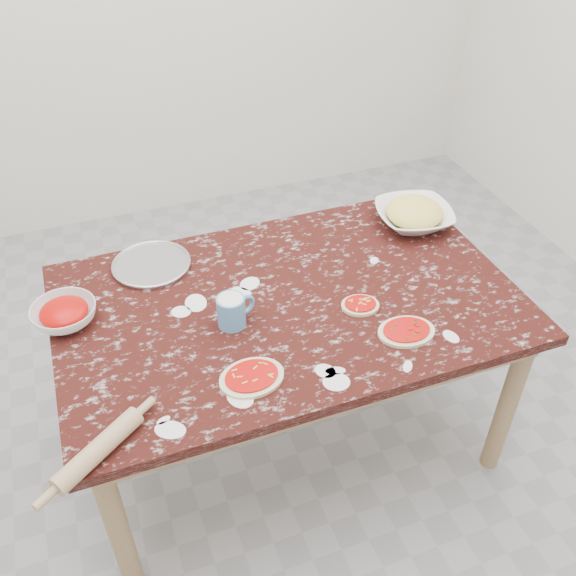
% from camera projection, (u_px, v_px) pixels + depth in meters
% --- Properties ---
extents(ground, '(4.00, 4.00, 0.00)m').
position_uv_depth(ground, '(288.00, 433.00, 2.66)').
color(ground, gray).
extents(worktable, '(1.60, 1.00, 0.75)m').
position_uv_depth(worktable, '(288.00, 317.00, 2.24)').
color(worktable, black).
rests_on(worktable, ground).
extents(pizza_tray, '(0.32, 0.32, 0.01)m').
position_uv_depth(pizza_tray, '(152.00, 265.00, 2.33)').
color(pizza_tray, '#B2B2B7').
rests_on(pizza_tray, worktable).
extents(sauce_bowl, '(0.22, 0.22, 0.07)m').
position_uv_depth(sauce_bowl, '(65.00, 315.00, 2.07)').
color(sauce_bowl, white).
rests_on(sauce_bowl, worktable).
extents(cheese_bowl, '(0.35, 0.35, 0.07)m').
position_uv_depth(cheese_bowl, '(414.00, 217.00, 2.54)').
color(cheese_bowl, white).
rests_on(cheese_bowl, worktable).
extents(flour_mug, '(0.14, 0.09, 0.11)m').
position_uv_depth(flour_mug, '(232.00, 310.00, 2.05)').
color(flour_mug, '#4E89BC').
rests_on(flour_mug, worktable).
extents(pizza_left, '(0.22, 0.17, 0.02)m').
position_uv_depth(pizza_left, '(252.00, 377.00, 1.89)').
color(pizza_left, beige).
rests_on(pizza_left, worktable).
extents(pizza_mid, '(0.16, 0.14, 0.02)m').
position_uv_depth(pizza_mid, '(360.00, 305.00, 2.15)').
color(pizza_mid, beige).
rests_on(pizza_mid, worktable).
extents(pizza_right, '(0.21, 0.16, 0.02)m').
position_uv_depth(pizza_right, '(406.00, 331.00, 2.05)').
color(pizza_right, beige).
rests_on(pizza_right, worktable).
extents(rolling_pin, '(0.26, 0.21, 0.06)m').
position_uv_depth(rolling_pin, '(98.00, 450.00, 1.66)').
color(rolling_pin, tan).
rests_on(rolling_pin, worktable).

